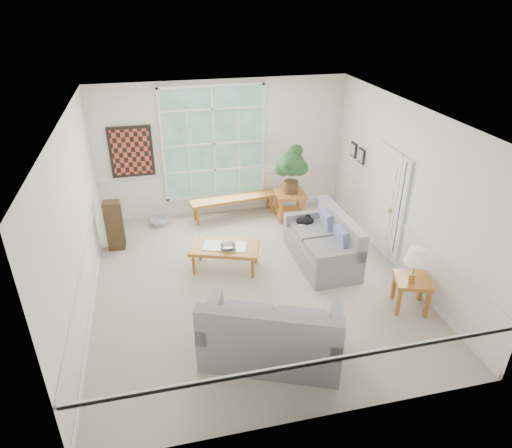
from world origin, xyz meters
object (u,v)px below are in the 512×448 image
Objects in this scene: loveseat_front at (272,327)px; end_table at (290,205)px; loveseat_right at (322,239)px; coffee_table at (225,257)px; side_table at (410,293)px.

loveseat_front is 4.38m from end_table.
loveseat_front is at bearing -110.23° from end_table.
loveseat_right reaches higher than coffee_table.
end_table reaches higher than coffee_table.
loveseat_right is 1.90m from side_table.
end_table is at bearing 92.15° from loveseat_front.
side_table reaches higher than coffee_table.
coffee_table is at bearing -136.08° from end_table.
loveseat_front is 3.04× the size of end_table.
end_table is 1.12× the size of side_table.
loveseat_front reaches higher than loveseat_right.
loveseat_right is 2.70m from loveseat_front.
loveseat_right is at bearing -88.74° from end_table.
end_table is at bearing 63.18° from coffee_table.
end_table is (1.51, 4.11, -0.20)m from loveseat_front.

